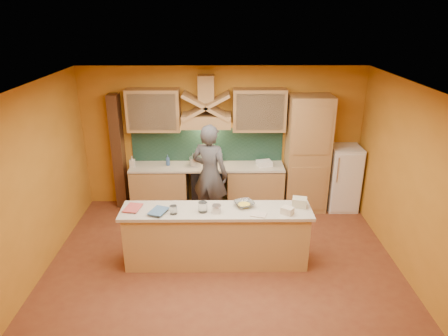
{
  "coord_description": "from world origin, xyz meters",
  "views": [
    {
      "loc": [
        -0.02,
        -5.09,
        3.76
      ],
      "look_at": [
        0.02,
        0.9,
        1.38
      ],
      "focal_mm": 32.0,
      "sensor_mm": 36.0,
      "label": 1
    }
  ],
  "objects_px": {
    "stove": "(207,187)",
    "fridge": "(343,178)",
    "kitchen_scale": "(217,209)",
    "mixing_bowl": "(244,204)",
    "person": "(210,175)"
  },
  "relations": [
    {
      "from": "stove",
      "to": "fridge",
      "type": "distance_m",
      "value": 2.71
    },
    {
      "from": "kitchen_scale",
      "to": "fridge",
      "type": "bearing_deg",
      "value": 43.86
    },
    {
      "from": "kitchen_scale",
      "to": "mixing_bowl",
      "type": "height_order",
      "value": "kitchen_scale"
    },
    {
      "from": "stove",
      "to": "kitchen_scale",
      "type": "xyz_separation_m",
      "value": [
        0.21,
        -1.99,
        0.54
      ]
    },
    {
      "from": "stove",
      "to": "fridge",
      "type": "height_order",
      "value": "fridge"
    },
    {
      "from": "person",
      "to": "kitchen_scale",
      "type": "relative_size",
      "value": 16.02
    },
    {
      "from": "mixing_bowl",
      "to": "stove",
      "type": "bearing_deg",
      "value": 109.34
    },
    {
      "from": "stove",
      "to": "kitchen_scale",
      "type": "bearing_deg",
      "value": -84.06
    },
    {
      "from": "stove",
      "to": "mixing_bowl",
      "type": "xyz_separation_m",
      "value": [
        0.63,
        -1.79,
        0.53
      ]
    },
    {
      "from": "person",
      "to": "stove",
      "type": "bearing_deg",
      "value": -59.22
    },
    {
      "from": "stove",
      "to": "person",
      "type": "xyz_separation_m",
      "value": [
        0.07,
        -0.54,
        0.5
      ]
    },
    {
      "from": "kitchen_scale",
      "to": "mixing_bowl",
      "type": "relative_size",
      "value": 0.4
    },
    {
      "from": "mixing_bowl",
      "to": "person",
      "type": "bearing_deg",
      "value": 114.03
    },
    {
      "from": "fridge",
      "to": "person",
      "type": "distance_m",
      "value": 2.7
    },
    {
      "from": "stove",
      "to": "mixing_bowl",
      "type": "relative_size",
      "value": 3.05
    }
  ]
}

